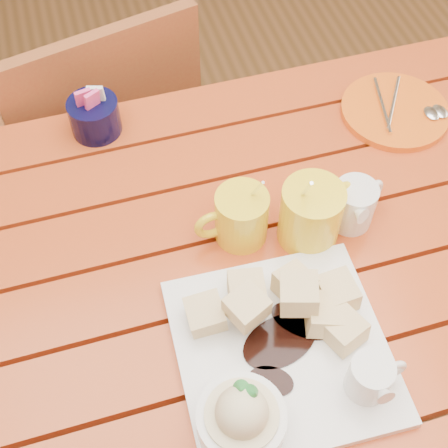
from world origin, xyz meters
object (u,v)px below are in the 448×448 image
object	(u,v)px
orange_saucer	(396,111)
table	(234,302)
coffee_mug_left	(240,217)
chair_far	(104,143)
dessert_plate	(277,360)
coffee_mug_right	(312,213)

from	to	relation	value
orange_saucer	table	bearing A→B (deg)	-148.43
coffee_mug_left	chair_far	distance (m)	0.63
dessert_plate	coffee_mug_right	distance (m)	0.23
coffee_mug_right	orange_saucer	distance (m)	0.32
dessert_plate	chair_far	world-z (taller)	dessert_plate
table	coffee_mug_right	world-z (taller)	coffee_mug_right
coffee_mug_right	orange_saucer	xyz separation A→B (m)	(0.24, 0.20, -0.05)
coffee_mug_left	table	bearing A→B (deg)	-116.43
coffee_mug_right	orange_saucer	world-z (taller)	coffee_mug_right
coffee_mug_left	coffee_mug_right	bearing A→B (deg)	-18.62
dessert_plate	orange_saucer	distance (m)	0.54
coffee_mug_left	chair_far	bearing A→B (deg)	104.53
chair_far	coffee_mug_right	bearing A→B (deg)	102.50
coffee_mug_left	dessert_plate	bearing A→B (deg)	-97.50
orange_saucer	chair_far	distance (m)	0.68
table	orange_saucer	size ratio (longest dim) A/B	6.26
table	orange_saucer	distance (m)	0.45
table	dessert_plate	bearing A→B (deg)	-87.96
dessert_plate	coffee_mug_left	xyz separation A→B (m)	(0.02, 0.22, 0.01)
coffee_mug_left	orange_saucer	xyz separation A→B (m)	(0.35, 0.17, -0.04)
coffee_mug_left	chair_far	world-z (taller)	coffee_mug_left
coffee_mug_left	coffee_mug_right	size ratio (longest dim) A/B	0.86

